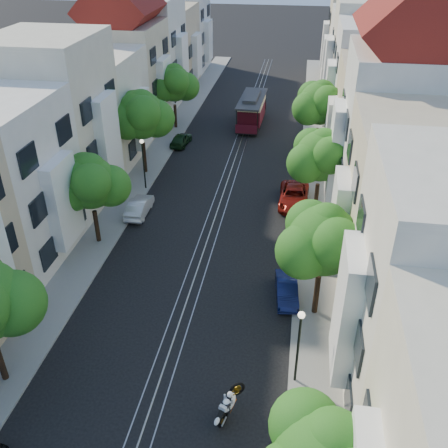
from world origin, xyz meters
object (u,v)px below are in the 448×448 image
at_px(parked_car_e_mid, 287,290).
at_px(sportbike_rider, 228,404).
at_px(tree_e_d, 321,104).
at_px(lamp_west, 143,157).
at_px(parked_car_e_far, 294,197).
at_px(tree_w_b, 91,184).
at_px(lamp_east, 299,337).
at_px(parked_car_w_far, 181,139).
at_px(tree_w_c, 141,116).
at_px(tree_w_d, 174,84).
at_px(tree_e_b, 324,242).
at_px(parked_car_w_mid, 139,207).
at_px(tree_e_c, 322,157).
at_px(cable_car, 252,109).

bearing_deg(parked_car_e_mid, sportbike_rider, -110.48).
xyz_separation_m(tree_e_d, lamp_west, (-13.56, -8.98, -2.02)).
relative_size(lamp_west, parked_car_e_far, 0.86).
height_order(tree_w_b, lamp_east, tree_w_b).
bearing_deg(tree_e_d, parked_car_w_far, 177.45).
xyz_separation_m(tree_e_d, sportbike_rider, (-3.76, -29.39, -4.04)).
xyz_separation_m(tree_w_c, parked_car_w_far, (1.54, 6.57, -4.48)).
bearing_deg(lamp_west, parked_car_w_far, 85.81).
xyz_separation_m(lamp_west, parked_car_e_far, (11.90, -0.68, -2.17)).
relative_size(tree_e_d, tree_w_d, 1.05).
bearing_deg(tree_w_b, tree_w_c, 90.00).
xyz_separation_m(tree_e_b, parked_car_w_mid, (-12.86, 9.12, -4.12)).
height_order(tree_e_c, lamp_east, tree_e_c).
bearing_deg(tree_e_c, tree_e_d, 90.00).
bearing_deg(parked_car_w_far, tree_w_c, 82.31).
xyz_separation_m(tree_w_d, parked_car_w_far, (1.54, -4.43, -4.01)).
bearing_deg(tree_w_b, tree_e_c, 22.62).
xyz_separation_m(tree_w_d, cable_car, (7.64, 2.28, -2.87)).
bearing_deg(parked_car_e_far, cable_car, 106.55).
relative_size(parked_car_e_far, parked_car_w_far, 1.40).
bearing_deg(tree_e_c, tree_e_b, -90.00).
bearing_deg(parked_car_w_far, cable_car, -126.78).
bearing_deg(tree_e_c, parked_car_w_mid, -171.66).
relative_size(tree_e_c, tree_w_b, 1.04).
relative_size(tree_w_b, tree_w_d, 0.96).
relative_size(tree_w_d, parked_car_w_mid, 1.76).
distance_m(lamp_west, parked_car_w_mid, 4.56).
bearing_deg(parked_car_w_mid, tree_e_c, -172.54).
bearing_deg(tree_w_b, tree_w_d, 90.00).
height_order(tree_e_b, lamp_east, tree_e_b).
xyz_separation_m(tree_w_c, tree_w_d, (-0.00, 11.00, -0.47)).
bearing_deg(tree_e_d, tree_w_d, 160.85).
distance_m(tree_e_b, tree_w_d, 30.60).
relative_size(sportbike_rider, parked_car_e_mid, 0.50).
xyz_separation_m(tree_w_c, lamp_east, (13.44, -20.98, -2.22)).
bearing_deg(tree_e_d, tree_w_c, -157.38).
bearing_deg(tree_w_b, parked_car_w_mid, 69.49).
relative_size(lamp_east, lamp_west, 1.00).
distance_m(tree_w_b, cable_car, 25.59).
bearing_deg(parked_car_e_far, tree_e_b, -82.54).
xyz_separation_m(tree_e_d, parked_car_e_far, (-1.66, -9.66, -4.20)).
height_order(tree_e_d, lamp_west, tree_e_d).
bearing_deg(parked_car_e_far, parked_car_w_mid, -164.13).
xyz_separation_m(tree_w_c, parked_car_w_mid, (1.54, -6.88, -4.46)).
bearing_deg(cable_car, lamp_east, -78.56).
distance_m(lamp_east, lamp_west, 21.97).
xyz_separation_m(tree_e_d, parked_car_e_mid, (-1.66, -20.86, -4.31)).
height_order(parked_car_e_far, parked_car_w_mid, parked_car_e_far).
bearing_deg(tree_w_b, lamp_east, -36.58).
xyz_separation_m(tree_w_b, parked_car_w_far, (1.54, 17.57, -3.81)).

